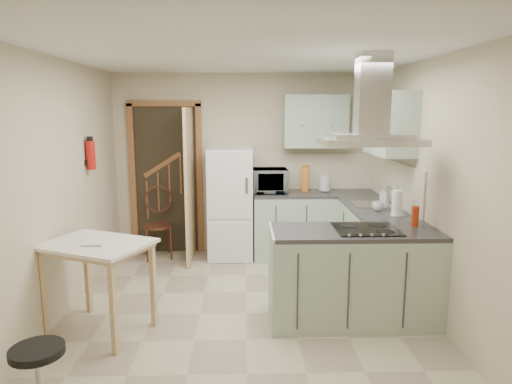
{
  "coord_description": "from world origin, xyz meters",
  "views": [
    {
      "loc": [
        -0.02,
        -4.27,
        2.0
      ],
      "look_at": [
        0.11,
        0.45,
        1.15
      ],
      "focal_mm": 32.0,
      "sensor_mm": 36.0,
      "label": 1
    }
  ],
  "objects_px": {
    "fridge": "(230,204)",
    "microwave": "(265,181)",
    "bentwood_chair": "(158,226)",
    "drop_leaf_table": "(99,287)",
    "extractor_hood": "(370,142)",
    "peninsula": "(354,276)",
    "stool": "(40,380)"
  },
  "relations": [
    {
      "from": "fridge",
      "to": "microwave",
      "type": "distance_m",
      "value": 0.57
    },
    {
      "from": "fridge",
      "to": "bentwood_chair",
      "type": "relative_size",
      "value": 1.69
    },
    {
      "from": "fridge",
      "to": "drop_leaf_table",
      "type": "distance_m",
      "value": 2.44
    },
    {
      "from": "extractor_hood",
      "to": "microwave",
      "type": "relative_size",
      "value": 1.54
    },
    {
      "from": "peninsula",
      "to": "extractor_hood",
      "type": "xyz_separation_m",
      "value": [
        0.1,
        0.0,
        1.27
      ]
    },
    {
      "from": "stool",
      "to": "bentwood_chair",
      "type": "bearing_deg",
      "value": 86.79
    },
    {
      "from": "drop_leaf_table",
      "to": "stool",
      "type": "xyz_separation_m",
      "value": [
        -0.05,
        -1.14,
        -0.19
      ]
    },
    {
      "from": "drop_leaf_table",
      "to": "stool",
      "type": "height_order",
      "value": "drop_leaf_table"
    },
    {
      "from": "peninsula",
      "to": "extractor_hood",
      "type": "bearing_deg",
      "value": 0.0
    },
    {
      "from": "peninsula",
      "to": "stool",
      "type": "height_order",
      "value": "peninsula"
    },
    {
      "from": "extractor_hood",
      "to": "bentwood_chair",
      "type": "bearing_deg",
      "value": 139.58
    },
    {
      "from": "bentwood_chair",
      "to": "stool",
      "type": "distance_m",
      "value": 3.29
    },
    {
      "from": "microwave",
      "to": "drop_leaf_table",
      "type": "bearing_deg",
      "value": -128.12
    },
    {
      "from": "extractor_hood",
      "to": "stool",
      "type": "xyz_separation_m",
      "value": [
        -2.51,
        -1.3,
        -1.48
      ]
    },
    {
      "from": "extractor_hood",
      "to": "stool",
      "type": "bearing_deg",
      "value": -152.64
    },
    {
      "from": "extractor_hood",
      "to": "microwave",
      "type": "distance_m",
      "value": 2.26
    },
    {
      "from": "peninsula",
      "to": "microwave",
      "type": "distance_m",
      "value": 2.21
    },
    {
      "from": "peninsula",
      "to": "stool",
      "type": "xyz_separation_m",
      "value": [
        -2.41,
        -1.3,
        -0.21
      ]
    },
    {
      "from": "fridge",
      "to": "extractor_hood",
      "type": "height_order",
      "value": "extractor_hood"
    },
    {
      "from": "microwave",
      "to": "stool",
      "type": "bearing_deg",
      "value": -118.01
    },
    {
      "from": "drop_leaf_table",
      "to": "fridge",
      "type": "bearing_deg",
      "value": 86.24
    },
    {
      "from": "microwave",
      "to": "bentwood_chair",
      "type": "bearing_deg",
      "value": 179.02
    },
    {
      "from": "bentwood_chair",
      "to": "stool",
      "type": "xyz_separation_m",
      "value": [
        -0.18,
        -3.27,
        -0.21
      ]
    },
    {
      "from": "fridge",
      "to": "bentwood_chair",
      "type": "xyz_separation_m",
      "value": [
        -1.0,
        -0.0,
        -0.31
      ]
    },
    {
      "from": "drop_leaf_table",
      "to": "microwave",
      "type": "relative_size",
      "value": 1.54
    },
    {
      "from": "peninsula",
      "to": "bentwood_chair",
      "type": "relative_size",
      "value": 1.75
    },
    {
      "from": "extractor_hood",
      "to": "stool",
      "type": "relative_size",
      "value": 1.91
    },
    {
      "from": "extractor_hood",
      "to": "stool",
      "type": "distance_m",
      "value": 3.19
    },
    {
      "from": "bentwood_chair",
      "to": "microwave",
      "type": "distance_m",
      "value": 1.59
    },
    {
      "from": "bentwood_chair",
      "to": "microwave",
      "type": "height_order",
      "value": "microwave"
    },
    {
      "from": "fridge",
      "to": "stool",
      "type": "bearing_deg",
      "value": -109.81
    },
    {
      "from": "drop_leaf_table",
      "to": "microwave",
      "type": "bearing_deg",
      "value": 77.29
    }
  ]
}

